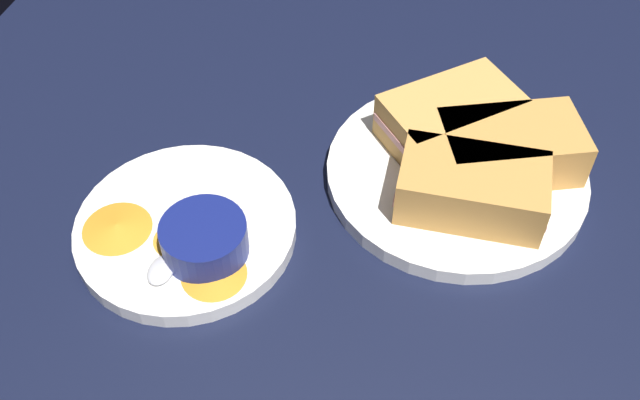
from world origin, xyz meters
The scene contains 11 objects.
ground_plane centered at (0.00, 0.00, -1.50)cm, with size 110.00×110.00×3.00cm, color black.
plate_sandwich_main centered at (-2.89, -3.10, 0.80)cm, with size 25.15×25.15×1.60cm, color white.
sandwich_half_near centered at (-4.50, 1.40, 4.00)cm, with size 13.47×7.99×4.80cm.
sandwich_half_far centered at (-7.39, -4.72, 4.00)cm, with size 14.91×11.88×4.80cm.
sandwich_half_extra centered at (-1.27, -7.60, 4.00)cm, with size 14.75×14.34×4.80cm.
ramekin_dark_sauce centered at (-1.83, -8.66, 3.75)cm, with size 7.34×7.34×4.01cm.
spoon_by_dark_ramekin centered at (-4.36, -3.52, 1.96)cm, with size 5.70×9.50×0.80cm.
plate_chips_companion centered at (20.00, 9.90, 0.80)cm, with size 20.08×20.08×1.60cm, color white.
ramekin_light_gravy centered at (16.98, 12.41, 3.35)cm, with size 7.51×7.51×3.24cm.
spoon_by_gravy_ramekin centered at (19.86, 14.35, 1.96)cm, with size 2.30×9.89×0.80cm.
plantain_chip_scatter centered at (20.14, 12.31, 1.90)cm, with size 18.15×11.57×0.60cm.
Camera 1 is at (-2.55, 47.90, 52.53)cm, focal length 41.24 mm.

